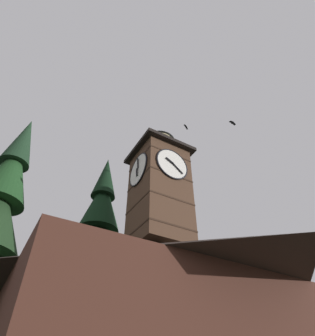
# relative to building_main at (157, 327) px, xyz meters

# --- Properties ---
(building_main) EXTENTS (13.60, 12.11, 7.95)m
(building_main) POSITION_rel_building_main_xyz_m (0.00, 0.00, 0.00)
(building_main) COLOR #48271D
(building_main) RESTS_ON ground_plane
(clock_tower) EXTENTS (3.77, 3.77, 9.58)m
(clock_tower) POSITION_rel_building_main_xyz_m (-0.55, -0.70, 8.19)
(clock_tower) COLOR #4C3323
(clock_tower) RESTS_ON building_main
(pine_tree_behind) EXTENTS (6.19, 6.19, 17.87)m
(pine_tree_behind) POSITION_rel_building_main_xyz_m (1.35, -6.20, 3.54)
(pine_tree_behind) COLOR #473323
(pine_tree_behind) RESTS_ON ground_plane
(moon) EXTENTS (2.03, 2.03, 2.03)m
(moon) POSITION_rel_building_main_xyz_m (-12.72, -40.94, 9.50)
(moon) COLOR silver
(flying_bird_high) EXTENTS (0.69, 0.47, 0.15)m
(flying_bird_high) POSITION_rel_building_main_xyz_m (-4.70, -2.56, 17.98)
(flying_bird_high) COLOR black
(flying_bird_low) EXTENTS (0.64, 0.27, 0.14)m
(flying_bird_low) POSITION_rel_building_main_xyz_m (-5.50, 2.26, 14.31)
(flying_bird_low) COLOR black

